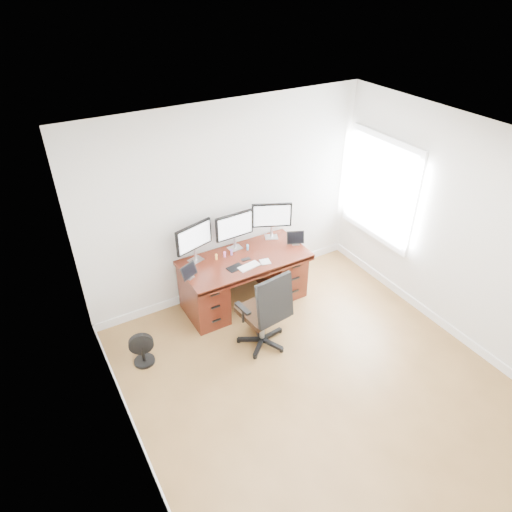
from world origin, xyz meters
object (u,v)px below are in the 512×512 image
monitor_center (234,227)px  keyboard (249,266)px  office_chair (265,322)px  floor_fan (142,349)px  desk (244,278)px

monitor_center → keyboard: (-0.05, -0.48, -0.33)m
office_chair → floor_fan: 1.48m
office_chair → monitor_center: 1.35m
office_chair → monitor_center: bearing=73.3°
desk → office_chair: 0.90m
desk → monitor_center: 0.72m
office_chair → keyboard: office_chair is taller
desk → keyboard: bearing=-102.3°
office_chair → keyboard: bearing=70.6°
keyboard → office_chair: bearing=-110.8°
floor_fan → office_chair: bearing=-4.1°
keyboard → monitor_center: bearing=75.6°
floor_fan → keyboard: bearing=20.8°
office_chair → keyboard: (0.14, 0.64, 0.39)m
office_chair → monitor_center: size_ratio=2.01×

